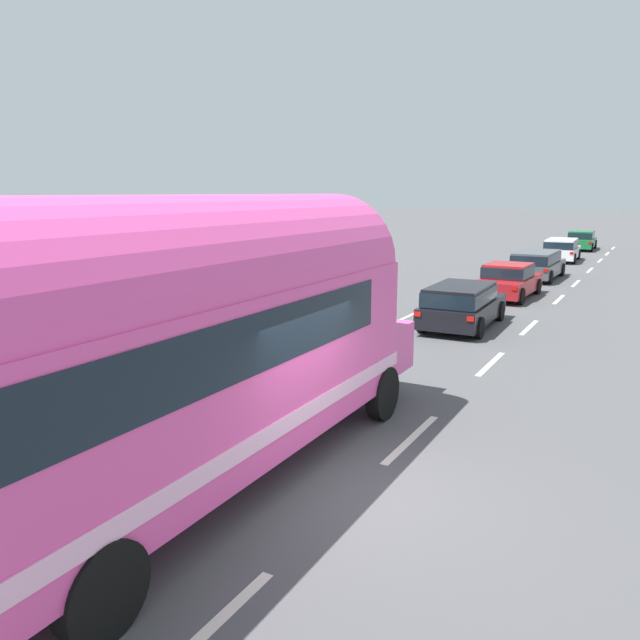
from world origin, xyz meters
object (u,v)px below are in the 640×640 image
object	(u,v)px
car_fourth	(561,248)
car_lead	(462,303)
car_second	(508,279)
car_third	(537,263)
car_fifth	(581,240)
painted_bus	(172,338)

from	to	relation	value
car_fourth	car_lead	bearing A→B (deg)	-89.46
car_lead	car_fourth	size ratio (longest dim) A/B	0.97
car_second	car_fourth	xyz separation A→B (m)	(-0.18, 15.08, 0.07)
car_third	car_fifth	size ratio (longest dim) A/B	1.00
car_second	car_fourth	world-z (taller)	same
car_second	car_third	size ratio (longest dim) A/B	0.93
car_fifth	car_lead	bearing A→B (deg)	-89.76
painted_bus	car_fifth	size ratio (longest dim) A/B	2.38
painted_bus	car_second	distance (m)	19.29
car_fifth	painted_bus	bearing A→B (deg)	-89.96
painted_bus	car_fourth	distance (m)	34.34
car_second	car_fifth	world-z (taller)	same
car_lead	car_fifth	bearing A→B (deg)	90.24
painted_bus	car_fourth	xyz separation A→B (m)	(-0.11, 34.31, -1.51)
car_second	car_fifth	distance (m)	24.04
car_lead	car_fifth	size ratio (longest dim) A/B	0.93
car_second	car_fourth	bearing A→B (deg)	90.67
painted_bus	car_second	world-z (taller)	painted_bus
painted_bus	car_fourth	bearing A→B (deg)	90.18
painted_bus	car_second	size ratio (longest dim) A/B	2.56
car_second	car_fifth	xyz separation A→B (m)	(-0.10, 24.04, 0.01)
car_lead	car_fifth	world-z (taller)	same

